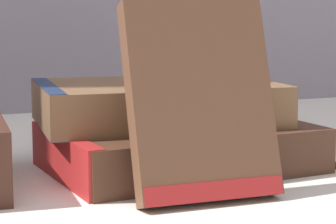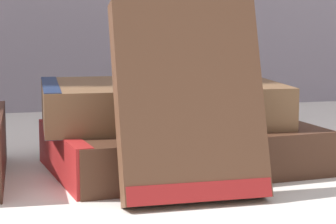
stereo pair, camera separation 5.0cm
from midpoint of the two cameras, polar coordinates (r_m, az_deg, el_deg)
ground_plane at (r=0.54m, az=-1.68°, el=-4.61°), size 3.00×3.00×0.00m
book_flat_bottom at (r=0.53m, az=-2.46°, el=-2.93°), size 0.20×0.15×0.03m
book_flat_top at (r=0.54m, az=-4.12°, el=0.72°), size 0.19×0.13×0.03m
book_leaning_front at (r=0.44m, az=-0.52°, el=0.29°), size 0.09×0.05×0.13m
pocket_watch at (r=0.53m, az=-0.26°, el=2.64°), size 0.06×0.06×0.01m
reading_glasses at (r=0.68m, az=-8.74°, el=-1.77°), size 0.11×0.08×0.00m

